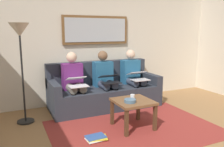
{
  "coord_description": "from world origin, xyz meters",
  "views": [
    {
      "loc": [
        1.77,
        2.15,
        1.53
      ],
      "look_at": [
        0.0,
        -1.7,
        0.75
      ],
      "focal_mm": 37.14,
      "sensor_mm": 36.0,
      "label": 1
    }
  ],
  "objects": [
    {
      "name": "standing_lamp",
      "position": [
        1.55,
        -1.85,
        1.37
      ],
      "size": [
        0.32,
        0.32,
        1.66
      ],
      "color": "black",
      "rests_on": "ground_plane"
    },
    {
      "name": "person_left",
      "position": [
        -0.64,
        -2.05,
        0.61
      ],
      "size": [
        0.38,
        0.58,
        1.14
      ],
      "color": "#235B84",
      "rests_on": "couch"
    },
    {
      "name": "wall_rear",
      "position": [
        0.0,
        -2.6,
        1.3
      ],
      "size": [
        6.0,
        0.12,
        2.6
      ],
      "primitive_type": "cube",
      "color": "beige",
      "rests_on": "ground_plane"
    },
    {
      "name": "laptop_white",
      "position": [
        0.64,
        -1.81,
        0.63
      ],
      "size": [
        0.34,
        0.38,
        0.16
      ],
      "color": "white"
    },
    {
      "name": "person_middle",
      "position": [
        0.0,
        -2.05,
        0.61
      ],
      "size": [
        0.38,
        0.58,
        1.14
      ],
      "color": "#235B84",
      "rests_on": "couch"
    },
    {
      "name": "coffee_table",
      "position": [
        0.0,
        -0.9,
        0.38
      ],
      "size": [
        0.58,
        0.58,
        0.45
      ],
      "color": "brown",
      "rests_on": "ground_plane"
    },
    {
      "name": "laptop_black",
      "position": [
        0.0,
        -1.81,
        0.62
      ],
      "size": [
        0.36,
        0.34,
        0.15
      ],
      "color": "black"
    },
    {
      "name": "magazine_stack",
      "position": [
        0.69,
        -0.74,
        0.03
      ],
      "size": [
        0.33,
        0.27,
        0.04
      ],
      "color": "red",
      "rests_on": "ground_plane"
    },
    {
      "name": "couch",
      "position": [
        0.0,
        -2.12,
        0.31
      ],
      "size": [
        2.2,
        0.9,
        0.9
      ],
      "color": "#2D333D",
      "rests_on": "ground_plane"
    },
    {
      "name": "framed_mirror",
      "position": [
        0.0,
        -2.51,
        1.55
      ],
      "size": [
        1.45,
        0.05,
        0.59
      ],
      "color": "brown"
    },
    {
      "name": "person_right",
      "position": [
        0.64,
        -2.05,
        0.61
      ],
      "size": [
        0.38,
        0.58,
        1.14
      ],
      "color": "#66236B",
      "rests_on": "couch"
    },
    {
      "name": "area_rug",
      "position": [
        0.0,
        -0.85,
        0.0
      ],
      "size": [
        2.6,
        1.8,
        0.01
      ],
      "primitive_type": "cube",
      "color": "maroon",
      "rests_on": "ground_plane"
    },
    {
      "name": "cup",
      "position": [
        -0.0,
        -0.92,
        0.5
      ],
      "size": [
        0.07,
        0.07,
        0.09
      ],
      "primitive_type": "cylinder",
      "color": "silver",
      "rests_on": "coffee_table"
    },
    {
      "name": "bowl",
      "position": [
        0.1,
        -0.83,
        0.48
      ],
      "size": [
        0.18,
        0.18,
        0.05
      ],
      "primitive_type": "cylinder",
      "color": "slate",
      "rests_on": "coffee_table"
    },
    {
      "name": "laptop_silver",
      "position": [
        -0.64,
        -1.82,
        0.63
      ],
      "size": [
        0.35,
        0.38,
        0.17
      ],
      "color": "silver"
    }
  ]
}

